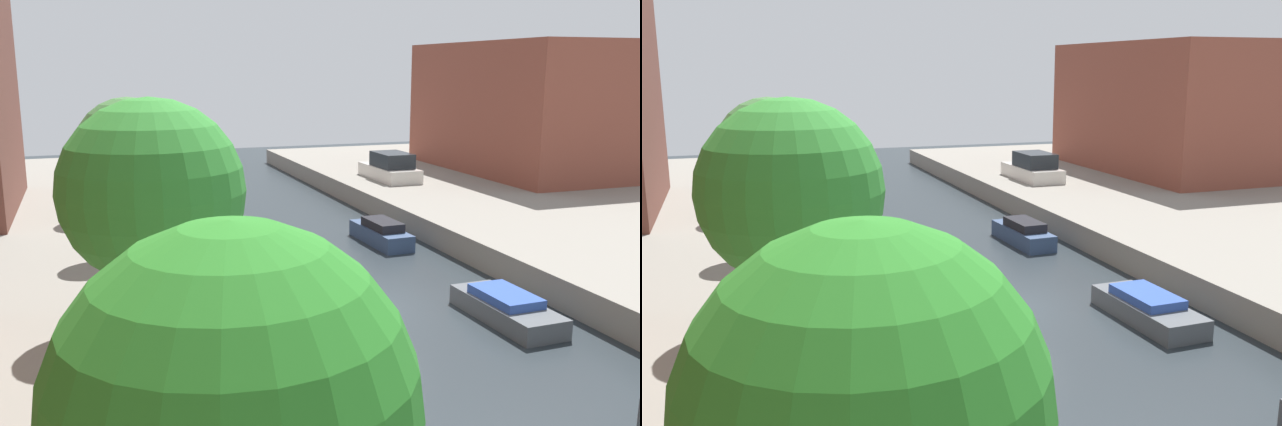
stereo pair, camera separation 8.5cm
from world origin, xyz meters
TOP-DOWN VIEW (x-y plane):
  - ground_plane at (0.00, 0.00)m, footprint 84.00×84.00m
  - low_block_right at (18.00, 16.91)m, footprint 10.00×14.14m
  - street_tree_0 at (-7.06, -12.87)m, footprint 3.05×3.05m
  - street_tree_1 at (-7.06, -6.67)m, footprint 3.05×3.05m
  - street_tree_2 at (-7.06, -1.24)m, footprint 2.51×2.51m
  - street_tree_3 at (-7.06, 4.77)m, footprint 1.91×1.91m
  - street_tree_4 at (-7.06, 11.31)m, footprint 2.38×2.38m
  - parked_car at (7.94, 16.21)m, footprint 1.92×4.51m
  - moored_boat_right_2 at (3.06, -2.17)m, footprint 1.54×3.83m
  - moored_boat_right_3 at (3.25, 6.97)m, footprint 1.34×3.74m

SIDE VIEW (x-z plane):
  - ground_plane at x=0.00m, z-range 0.00..0.00m
  - moored_boat_right_2 at x=3.06m, z-range -0.06..0.78m
  - moored_boat_right_3 at x=3.25m, z-range -0.07..0.93m
  - parked_car at x=7.94m, z-range 0.87..2.39m
  - street_tree_3 at x=-7.06m, z-range 1.99..5.99m
  - street_tree_4 at x=-7.06m, z-range 2.01..6.44m
  - street_tree_0 at x=-7.06m, z-range 1.96..6.96m
  - low_block_right at x=18.00m, z-range 1.00..8.54m
  - street_tree_1 at x=-7.06m, z-range 2.28..7.96m
  - street_tree_2 at x=-7.06m, z-range 2.44..7.89m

